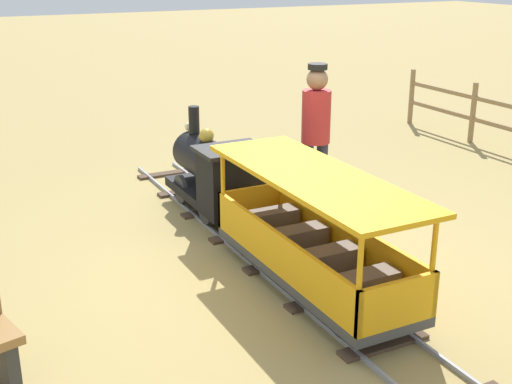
{
  "coord_description": "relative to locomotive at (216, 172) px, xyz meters",
  "views": [
    {
      "loc": [
        -2.72,
        -4.99,
        2.62
      ],
      "look_at": [
        0.0,
        0.32,
        0.55
      ],
      "focal_mm": 47.36,
      "sensor_mm": 36.0,
      "label": 1
    }
  ],
  "objects": [
    {
      "name": "conductor_person",
      "position": [
        0.95,
        -0.43,
        0.47
      ],
      "size": [
        0.3,
        0.3,
        1.62
      ],
      "color": "#282D47",
      "rests_on": "ground_plane"
    },
    {
      "name": "track",
      "position": [
        0.0,
        -1.04,
        -0.47
      ],
      "size": [
        0.72,
        6.05,
        0.04
      ],
      "color": "gray",
      "rests_on": "ground_plane"
    },
    {
      "name": "ground_plane",
      "position": [
        0.0,
        -1.25,
        -0.48
      ],
      "size": [
        60.0,
        60.0,
        0.0
      ],
      "primitive_type": "plane",
      "color": "#A38C51"
    },
    {
      "name": "locomotive",
      "position": [
        0.0,
        0.0,
        0.0
      ],
      "size": [
        0.68,
        1.44,
        1.04
      ],
      "color": "black",
      "rests_on": "ground_plane"
    },
    {
      "name": "passenger_car",
      "position": [
        0.0,
        -1.94,
        -0.06
      ],
      "size": [
        0.78,
        2.35,
        0.97
      ],
      "color": "#3F3F3F",
      "rests_on": "ground_plane"
    }
  ]
}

